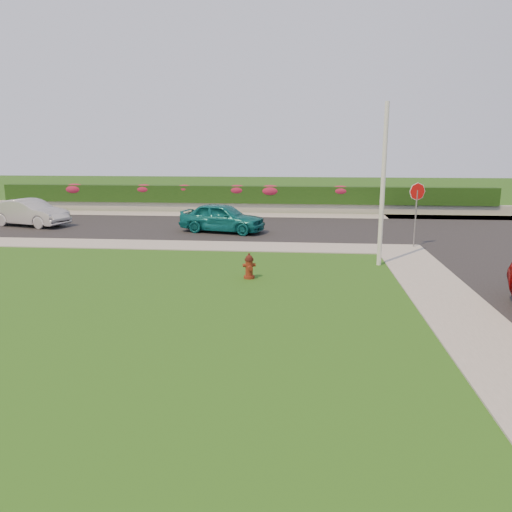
# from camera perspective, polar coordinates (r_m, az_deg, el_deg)

# --- Properties ---
(ground) EXTENTS (120.00, 120.00, 0.00)m
(ground) POSITION_cam_1_polar(r_m,az_deg,el_deg) (12.75, -8.38, -6.84)
(ground) COLOR black
(ground) RESTS_ON ground
(street_far) EXTENTS (26.00, 8.00, 0.04)m
(street_far) POSITION_cam_1_polar(r_m,az_deg,el_deg) (27.21, -11.70, 3.34)
(street_far) COLOR black
(street_far) RESTS_ON ground
(sidewalk_right) EXTENTS (2.00, 20.00, 0.04)m
(sidewalk_right) POSITION_cam_1_polar(r_m,az_deg,el_deg) (11.28, 26.42, -10.55)
(sidewalk_right) COLOR gray
(sidewalk_right) RESTS_ON ground
(sidewalk_far) EXTENTS (24.00, 2.00, 0.04)m
(sidewalk_far) POSITION_cam_1_polar(r_m,az_deg,el_deg) (22.92, -17.71, 1.35)
(sidewalk_far) COLOR gray
(sidewalk_far) RESTS_ON ground
(curb_corner) EXTENTS (2.00, 2.00, 0.04)m
(curb_corner) POSITION_cam_1_polar(r_m,az_deg,el_deg) (21.48, 16.14, 0.74)
(curb_corner) COLOR gray
(curb_corner) RESTS_ON ground
(sidewalk_beyond) EXTENTS (34.00, 2.00, 0.04)m
(sidewalk_beyond) POSITION_cam_1_polar(r_m,az_deg,el_deg) (31.22, -1.94, 4.72)
(sidewalk_beyond) COLOR gray
(sidewalk_beyond) RESTS_ON ground
(retaining_wall) EXTENTS (34.00, 0.40, 0.60)m
(retaining_wall) POSITION_cam_1_polar(r_m,az_deg,el_deg) (32.66, -1.61, 5.56)
(retaining_wall) COLOR gray
(retaining_wall) RESTS_ON ground
(hedge) EXTENTS (32.00, 0.90, 1.10)m
(hedge) POSITION_cam_1_polar(r_m,az_deg,el_deg) (32.67, -1.59, 7.06)
(hedge) COLOR black
(hedge) RESTS_ON retaining_wall
(fire_hydrant) EXTENTS (0.43, 0.41, 0.82)m
(fire_hydrant) POSITION_cam_1_polar(r_m,az_deg,el_deg) (16.09, -0.79, -1.21)
(fire_hydrant) COLOR #56140D
(fire_hydrant) RESTS_ON ground
(sedan_teal) EXTENTS (4.50, 2.67, 1.44)m
(sedan_teal) POSITION_cam_1_polar(r_m,az_deg,el_deg) (24.72, -3.87, 4.41)
(sedan_teal) COLOR #0D6164
(sedan_teal) RESTS_ON street_far
(sedan_silver) EXTENTS (4.55, 2.63, 1.42)m
(sedan_silver) POSITION_cam_1_polar(r_m,az_deg,el_deg) (29.22, -24.44, 4.54)
(sedan_silver) COLOR #AFB1B7
(sedan_silver) RESTS_ON street_far
(utility_pole) EXTENTS (0.16, 0.16, 5.67)m
(utility_pole) POSITION_cam_1_polar(r_m,az_deg,el_deg) (18.10, 14.30, 7.77)
(utility_pole) COLOR silver
(utility_pole) RESTS_ON ground
(stop_sign) EXTENTS (0.70, 0.29, 2.73)m
(stop_sign) POSITION_cam_1_polar(r_m,az_deg,el_deg) (21.85, 17.90, 6.20)
(stop_sign) COLOR slate
(stop_sign) RESTS_ON ground
(flower_clump_a) EXTENTS (1.45, 0.93, 0.73)m
(flower_clump_a) POSITION_cam_1_polar(r_m,az_deg,el_deg) (35.70, -19.99, 7.20)
(flower_clump_a) COLOR #A11B3A
(flower_clump_a) RESTS_ON hedge
(flower_clump_b) EXTENTS (1.29, 0.83, 0.65)m
(flower_clump_b) POSITION_cam_1_polar(r_m,az_deg,el_deg) (33.95, -12.68, 7.46)
(flower_clump_b) COLOR #A11B3A
(flower_clump_b) RESTS_ON hedge
(flower_clump_c) EXTENTS (1.14, 0.73, 0.57)m
(flower_clump_c) POSITION_cam_1_polar(r_m,az_deg,el_deg) (33.21, -8.18, 7.59)
(flower_clump_c) COLOR #A11B3A
(flower_clump_c) RESTS_ON hedge
(flower_clump_d) EXTENTS (1.33, 0.85, 0.66)m
(flower_clump_d) POSITION_cam_1_polar(r_m,az_deg,el_deg) (32.58, -2.16, 7.55)
(flower_clump_d) COLOR #A11B3A
(flower_clump_d) RESTS_ON hedge
(flower_clump_e) EXTENTS (1.48, 0.95, 0.74)m
(flower_clump_e) POSITION_cam_1_polar(r_m,az_deg,el_deg) (32.37, 1.64, 7.47)
(flower_clump_e) COLOR #A11B3A
(flower_clump_e) RESTS_ON hedge
(flower_clump_f) EXTENTS (1.31, 0.84, 0.65)m
(flower_clump_f) POSITION_cam_1_polar(r_m,az_deg,el_deg) (32.38, 9.62, 7.36)
(flower_clump_f) COLOR #A11B3A
(flower_clump_f) RESTS_ON hedge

